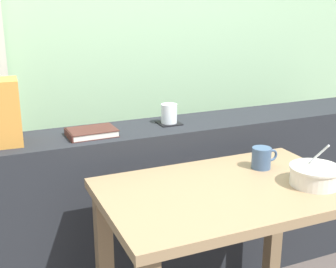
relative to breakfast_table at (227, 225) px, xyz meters
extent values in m
cube|color=#23262B|center=(-0.07, 0.55, -0.17)|extent=(2.80, 0.30, 0.82)
cube|color=#826849|center=(0.40, 0.24, -0.24)|extent=(0.06, 0.06, 0.70)
cube|color=#997A56|center=(0.00, 0.00, 0.13)|extent=(0.90, 0.58, 0.03)
cube|color=black|center=(0.02, 0.57, 0.24)|extent=(0.10, 0.10, 0.00)
cylinder|color=white|center=(0.02, 0.57, 0.29)|extent=(0.07, 0.07, 0.09)
cylinder|color=orange|center=(0.02, 0.57, 0.28)|extent=(0.07, 0.07, 0.06)
cube|color=#47231E|center=(-0.36, 0.53, 0.24)|extent=(0.20, 0.15, 0.00)
cube|color=silver|center=(-0.36, 0.53, 0.25)|extent=(0.19, 0.14, 0.02)
cube|color=#47231E|center=(-0.36, 0.53, 0.27)|extent=(0.20, 0.15, 0.00)
cube|color=#47231E|center=(-0.46, 0.52, 0.25)|extent=(0.01, 0.14, 0.03)
cylinder|color=silver|center=(0.30, -0.10, 0.18)|extent=(0.18, 0.18, 0.07)
cylinder|color=silver|center=(0.30, -0.10, 0.21)|extent=(0.19, 0.19, 0.01)
cylinder|color=#9E5B33|center=(0.30, -0.10, 0.18)|extent=(0.16, 0.16, 0.05)
cylinder|color=silver|center=(0.31, -0.07, 0.24)|extent=(0.04, 0.11, 0.14)
ellipsoid|color=silver|center=(0.31, -0.05, 0.19)|extent=(0.03, 0.05, 0.01)
cylinder|color=#3D567A|center=(0.22, 0.12, 0.19)|extent=(0.08, 0.08, 0.08)
torus|color=#3D567A|center=(0.27, 0.12, 0.19)|extent=(0.05, 0.01, 0.05)
camera|label=1|loc=(-0.79, -1.27, 0.80)|focal=48.17mm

